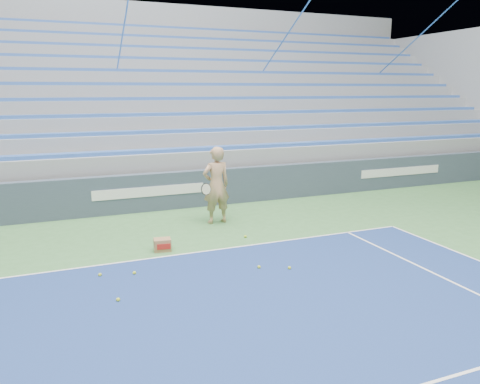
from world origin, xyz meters
name	(u,v)px	position (x,y,z in m)	size (l,w,h in m)	color
sponsor_barrier	(149,192)	(0.00, 15.88, 0.55)	(30.00, 0.32, 1.10)	#364353
bleachers	(118,118)	(0.00, 21.60, 2.36)	(31.00, 9.15, 7.30)	gray
tennis_player	(216,185)	(1.41, 13.95, 1.02)	(0.99, 0.89, 2.03)	tan
ball_box	(162,245)	(-0.42, 12.30, 0.14)	(0.40, 0.33, 0.27)	#916C46
tennis_ball_0	(118,300)	(-1.67, 10.09, 0.03)	(0.07, 0.07, 0.07)	#C4DA2C
tennis_ball_1	(259,267)	(1.11, 10.54, 0.03)	(0.07, 0.07, 0.07)	#C4DA2C
tennis_ball_2	(289,268)	(1.65, 10.28, 0.03)	(0.07, 0.07, 0.07)	#C4DA2C
tennis_ball_3	(245,236)	(1.62, 12.47, 0.03)	(0.07, 0.07, 0.07)	#C4DA2C
tennis_ball_4	(134,273)	(-1.23, 11.16, 0.03)	(0.07, 0.07, 0.07)	#C4DA2C
tennis_ball_5	(100,275)	(-1.84, 11.31, 0.03)	(0.07, 0.07, 0.07)	#C4DA2C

